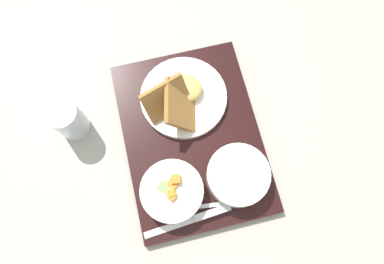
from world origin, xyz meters
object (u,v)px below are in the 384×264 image
object	(u,v)px
knife	(204,216)
spoon	(194,207)
bowl_salad	(172,191)
glass_water	(69,121)
plate_main	(182,98)
bowl_soup	(238,175)

from	to	relation	value
knife	spoon	size ratio (longest dim) A/B	1.39
bowl_salad	spoon	bearing A→B (deg)	-146.36
bowl_salad	glass_water	bearing A→B (deg)	34.88
glass_water	knife	bearing A→B (deg)	-145.66
plate_main	glass_water	bearing A→B (deg)	82.15
spoon	glass_water	size ratio (longest dim) A/B	1.33
spoon	glass_water	world-z (taller)	glass_water
plate_main	spoon	size ratio (longest dim) A/B	1.47
knife	spoon	world-z (taller)	knife
bowl_soup	spoon	world-z (taller)	bowl_soup
knife	plate_main	bearing A→B (deg)	-97.91
bowl_soup	glass_water	distance (m)	0.41
plate_main	glass_water	xyz separation A→B (m)	(0.04, 0.26, 0.01)
plate_main	knife	world-z (taller)	plate_main
bowl_salad	glass_water	size ratio (longest dim) A/B	1.28
plate_main	glass_water	world-z (taller)	same
bowl_soup	glass_water	world-z (taller)	glass_water
spoon	bowl_soup	bearing A→B (deg)	-152.11
plate_main	glass_water	distance (m)	0.27
bowl_salad	plate_main	bearing A→B (deg)	-26.27
plate_main	spoon	xyz separation A→B (m)	(-0.25, 0.07, -0.01)
plate_main	bowl_salad	bearing A→B (deg)	153.73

